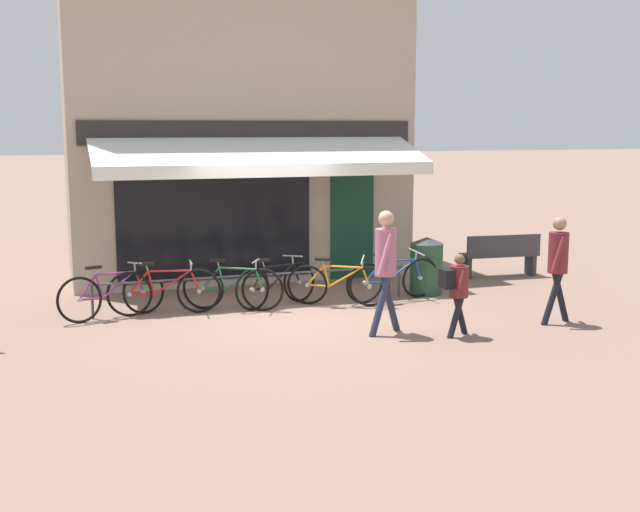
{
  "coord_description": "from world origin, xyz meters",
  "views": [
    {
      "loc": [
        -3.47,
        -12.0,
        3.01
      ],
      "look_at": [
        0.4,
        -0.48,
        1.05
      ],
      "focal_mm": 45.0,
      "sensor_mm": 36.0,
      "label": 1
    }
  ],
  "objects_px": {
    "bicycle_orange": "(338,284)",
    "pedestrian_second_adult": "(558,258)",
    "litter_bin": "(426,265)",
    "bicycle_black": "(276,284)",
    "pedestrian_adult": "(386,257)",
    "pedestrian_child": "(457,285)",
    "bicycle_purple": "(112,294)",
    "bicycle_red": "(164,291)",
    "park_bench": "(501,254)",
    "bicycle_green": "(233,287)",
    "bicycle_blue": "(393,279)"
  },
  "relations": [
    {
      "from": "bicycle_orange",
      "to": "pedestrian_second_adult",
      "type": "relative_size",
      "value": 0.98
    },
    {
      "from": "litter_bin",
      "to": "bicycle_black",
      "type": "bearing_deg",
      "value": -178.08
    },
    {
      "from": "pedestrian_adult",
      "to": "pedestrian_child",
      "type": "relative_size",
      "value": 1.5
    },
    {
      "from": "bicycle_purple",
      "to": "pedestrian_second_adult",
      "type": "height_order",
      "value": "pedestrian_second_adult"
    },
    {
      "from": "bicycle_orange",
      "to": "pedestrian_child",
      "type": "distance_m",
      "value": 2.62
    },
    {
      "from": "bicycle_purple",
      "to": "bicycle_red",
      "type": "bearing_deg",
      "value": -20.43
    },
    {
      "from": "bicycle_black",
      "to": "park_bench",
      "type": "height_order",
      "value": "park_bench"
    },
    {
      "from": "bicycle_red",
      "to": "bicycle_green",
      "type": "relative_size",
      "value": 1.17
    },
    {
      "from": "bicycle_red",
      "to": "litter_bin",
      "type": "bearing_deg",
      "value": 7.02
    },
    {
      "from": "bicycle_black",
      "to": "pedestrian_second_adult",
      "type": "distance_m",
      "value": 4.61
    },
    {
      "from": "pedestrian_adult",
      "to": "park_bench",
      "type": "distance_m",
      "value": 5.31
    },
    {
      "from": "bicycle_red",
      "to": "bicycle_blue",
      "type": "height_order",
      "value": "bicycle_blue"
    },
    {
      "from": "bicycle_purple",
      "to": "bicycle_red",
      "type": "height_order",
      "value": "bicycle_purple"
    },
    {
      "from": "bicycle_red",
      "to": "bicycle_orange",
      "type": "relative_size",
      "value": 1.12
    },
    {
      "from": "bicycle_orange",
      "to": "park_bench",
      "type": "height_order",
      "value": "park_bench"
    },
    {
      "from": "bicycle_blue",
      "to": "bicycle_green",
      "type": "bearing_deg",
      "value": 168.77
    },
    {
      "from": "bicycle_orange",
      "to": "bicycle_blue",
      "type": "bearing_deg",
      "value": 31.25
    },
    {
      "from": "park_bench",
      "to": "bicycle_green",
      "type": "bearing_deg",
      "value": -164.6
    },
    {
      "from": "bicycle_green",
      "to": "litter_bin",
      "type": "relative_size",
      "value": 1.51
    },
    {
      "from": "bicycle_red",
      "to": "pedestrian_adult",
      "type": "distance_m",
      "value": 3.75
    },
    {
      "from": "pedestrian_adult",
      "to": "litter_bin",
      "type": "xyz_separation_m",
      "value": [
        1.84,
        2.39,
        -0.62
      ]
    },
    {
      "from": "bicycle_green",
      "to": "litter_bin",
      "type": "xyz_separation_m",
      "value": [
        3.63,
        0.17,
        0.14
      ]
    },
    {
      "from": "bicycle_green",
      "to": "bicycle_red",
      "type": "bearing_deg",
      "value": -155.16
    },
    {
      "from": "pedestrian_child",
      "to": "litter_bin",
      "type": "bearing_deg",
      "value": 70.03
    },
    {
      "from": "pedestrian_child",
      "to": "bicycle_blue",
      "type": "bearing_deg",
      "value": 85.71
    },
    {
      "from": "bicycle_red",
      "to": "litter_bin",
      "type": "xyz_separation_m",
      "value": [
        4.75,
        0.15,
        0.13
      ]
    },
    {
      "from": "bicycle_purple",
      "to": "park_bench",
      "type": "height_order",
      "value": "bicycle_purple"
    },
    {
      "from": "pedestrian_child",
      "to": "bicycle_purple",
      "type": "bearing_deg",
      "value": 147.33
    },
    {
      "from": "bicycle_purple",
      "to": "pedestrian_adult",
      "type": "bearing_deg",
      "value": -49.47
    },
    {
      "from": "bicycle_red",
      "to": "pedestrian_adult",
      "type": "xyz_separation_m",
      "value": [
        2.91,
        -2.24,
        0.75
      ]
    },
    {
      "from": "park_bench",
      "to": "litter_bin",
      "type": "bearing_deg",
      "value": -150.82
    },
    {
      "from": "pedestrian_second_adult",
      "to": "litter_bin",
      "type": "xyz_separation_m",
      "value": [
        -0.93,
        2.64,
        -0.5
      ]
    },
    {
      "from": "pedestrian_child",
      "to": "park_bench",
      "type": "height_order",
      "value": "pedestrian_child"
    },
    {
      "from": "bicycle_blue",
      "to": "pedestrian_adult",
      "type": "distance_m",
      "value": 2.38
    },
    {
      "from": "bicycle_red",
      "to": "bicycle_blue",
      "type": "relative_size",
      "value": 0.99
    },
    {
      "from": "bicycle_purple",
      "to": "bicycle_blue",
      "type": "distance_m",
      "value": 4.75
    },
    {
      "from": "pedestrian_second_adult",
      "to": "park_bench",
      "type": "distance_m",
      "value": 3.92
    },
    {
      "from": "bicycle_black",
      "to": "bicycle_orange",
      "type": "xyz_separation_m",
      "value": [
        0.99,
        -0.35,
        0.0
      ]
    },
    {
      "from": "bicycle_red",
      "to": "pedestrian_adult",
      "type": "height_order",
      "value": "pedestrian_adult"
    },
    {
      "from": "bicycle_orange",
      "to": "pedestrian_child",
      "type": "height_order",
      "value": "pedestrian_child"
    },
    {
      "from": "bicycle_red",
      "to": "pedestrian_child",
      "type": "bearing_deg",
      "value": -29.93
    },
    {
      "from": "bicycle_purple",
      "to": "pedestrian_adult",
      "type": "height_order",
      "value": "pedestrian_adult"
    },
    {
      "from": "bicycle_green",
      "to": "pedestrian_second_adult",
      "type": "relative_size",
      "value": 0.94
    },
    {
      "from": "bicycle_orange",
      "to": "bicycle_red",
      "type": "bearing_deg",
      "value": -158.7
    },
    {
      "from": "bicycle_red",
      "to": "bicycle_black",
      "type": "height_order",
      "value": "bicycle_red"
    },
    {
      "from": "litter_bin",
      "to": "park_bench",
      "type": "distance_m",
      "value": 2.4
    },
    {
      "from": "bicycle_black",
      "to": "pedestrian_second_adult",
      "type": "xyz_separation_m",
      "value": [
        3.79,
        -2.54,
        0.65
      ]
    },
    {
      "from": "bicycle_orange",
      "to": "pedestrian_adult",
      "type": "relative_size",
      "value": 0.89
    },
    {
      "from": "bicycle_green",
      "to": "litter_bin",
      "type": "height_order",
      "value": "litter_bin"
    },
    {
      "from": "bicycle_green",
      "to": "pedestrian_second_adult",
      "type": "height_order",
      "value": "pedestrian_second_adult"
    }
  ]
}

